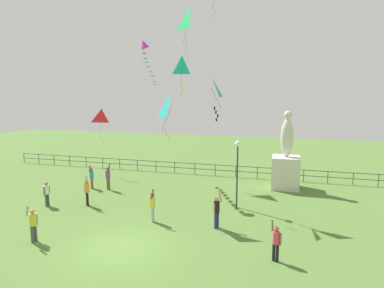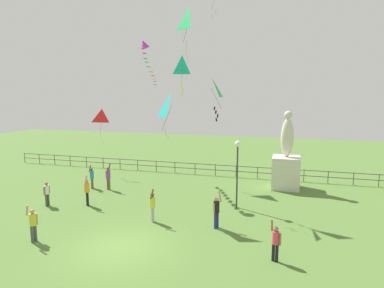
% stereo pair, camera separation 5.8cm
% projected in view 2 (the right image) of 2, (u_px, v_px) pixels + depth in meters
% --- Properties ---
extents(ground_plane, '(80.00, 80.00, 0.00)m').
position_uv_depth(ground_plane, '(120.00, 248.00, 14.67)').
color(ground_plane, '#517533').
extents(statue_monument, '(1.93, 1.93, 5.61)m').
position_uv_depth(statue_monument, '(286.00, 165.00, 23.69)').
color(statue_monument, beige).
rests_on(statue_monument, ground_plane).
extents(lamppost, '(0.36, 0.36, 4.07)m').
position_uv_depth(lamppost, '(237.00, 159.00, 19.42)').
color(lamppost, '#38383D').
rests_on(lamppost, ground_plane).
extents(person_0, '(0.39, 0.51, 1.97)m').
position_uv_depth(person_0, '(87.00, 190.00, 20.07)').
color(person_0, black).
rests_on(person_0, ground_plane).
extents(person_1, '(0.49, 0.40, 1.94)m').
position_uv_depth(person_1, '(108.00, 176.00, 23.38)').
color(person_1, brown).
rests_on(person_1, ground_plane).
extents(person_2, '(0.39, 0.48, 1.85)m').
position_uv_depth(person_2, '(33.00, 223.00, 15.12)').
color(person_2, '#3F4C47').
rests_on(person_2, ground_plane).
extents(person_3, '(0.28, 0.48, 1.76)m').
position_uv_depth(person_3, '(92.00, 176.00, 23.72)').
color(person_3, brown).
rests_on(person_3, ground_plane).
extents(person_4, '(0.35, 0.51, 1.89)m').
position_uv_depth(person_4, '(152.00, 205.00, 17.51)').
color(person_4, '#99999E').
rests_on(person_4, ground_plane).
extents(person_5, '(0.28, 0.45, 1.51)m').
position_uv_depth(person_5, '(47.00, 192.00, 19.98)').
color(person_5, '#3F4C47').
rests_on(person_5, ground_plane).
extents(person_6, '(0.42, 0.48, 1.93)m').
position_uv_depth(person_6, '(216.00, 210.00, 16.67)').
color(person_6, navy).
rests_on(person_6, ground_plane).
extents(person_7, '(0.45, 0.31, 1.76)m').
position_uv_depth(person_7, '(276.00, 241.00, 13.36)').
color(person_7, black).
rests_on(person_7, ground_plane).
extents(kite_0, '(1.19, 0.66, 2.88)m').
position_uv_depth(kite_0, '(102.00, 117.00, 27.68)').
color(kite_0, red).
extents(kite_1, '(1.15, 0.97, 3.03)m').
position_uv_depth(kite_1, '(182.00, 66.00, 25.00)').
color(kite_1, '#19B2B2').
extents(kite_3, '(1.04, 1.05, 2.60)m').
position_uv_depth(kite_3, '(171.00, 106.00, 18.21)').
color(kite_3, '#19B2B2').
extents(kite_4, '(0.92, 1.15, 2.49)m').
position_uv_depth(kite_4, '(211.00, 89.00, 18.84)').
color(kite_4, '#1EB759').
extents(kite_5, '(1.19, 1.06, 3.39)m').
position_uv_depth(kite_5, '(189.00, 20.00, 20.80)').
color(kite_5, '#1EB759').
extents(streamer_kite, '(1.49, 4.61, 3.04)m').
position_uv_depth(streamer_kite, '(145.00, 48.00, 23.01)').
color(streamer_kite, '#B22DB2').
extents(waterfront_railing, '(36.01, 0.06, 0.95)m').
position_uv_depth(waterfront_railing, '(195.00, 167.00, 27.98)').
color(waterfront_railing, '#4C4742').
rests_on(waterfront_railing, ground_plane).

